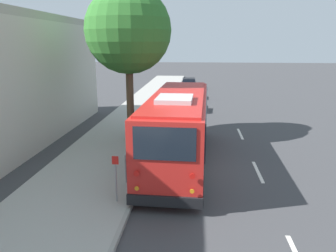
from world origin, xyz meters
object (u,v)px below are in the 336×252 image
Objects in this scene: shuttle_bus at (178,124)px; parked_sedan_blue at (186,92)px; sign_post_far at (126,169)px; parked_sedan_gray at (185,104)px; sign_post_near at (116,178)px; parked_sedan_black at (189,84)px; street_tree at (128,24)px.

shuttle_bus is 17.70m from parked_sedan_blue.
parked_sedan_blue is at bearing -4.32° from sign_post_far.
parked_sedan_gray reaches higher than parked_sedan_blue.
sign_post_near is (-15.85, 1.70, 0.36)m from parked_sedan_gray.
sign_post_near reaches higher than parked_sedan_gray.
shuttle_bus is 11.53m from parked_sedan_gray.
parked_sedan_black is at bearing -3.48° from sign_post_far.
sign_post_far is at bearing 0.00° from sign_post_near.
street_tree is 8.55m from sign_post_far.
street_tree is 7.76× the size of sign_post_far.
street_tree is at bearing 171.38° from parked_sedan_blue.
sign_post_far is at bearing -170.63° from street_tree.
street_tree is (-14.13, 2.61, 5.68)m from parked_sedan_blue.
shuttle_bus is 1.14× the size of street_tree.
parked_sedan_black is (24.40, 0.16, -1.18)m from shuttle_bus.
sign_post_near reaches higher than parked_sedan_blue.
parked_sedan_black is at bearing 0.94° from parked_sedan_blue.
street_tree reaches higher than sign_post_near.
parked_sedan_gray is at bearing -19.15° from street_tree.
parked_sedan_gray is at bearing 178.00° from parked_sedan_black.
parked_sedan_gray is at bearing -6.75° from sign_post_far.
parked_sedan_blue is at bearing -10.47° from street_tree.
parked_sedan_blue reaches higher than parked_sedan_black.
parked_sedan_blue is at bearing -4.03° from sign_post_near.
parked_sedan_gray is 15.95m from sign_post_near.
parked_sedan_gray is at bearing -176.78° from parked_sedan_blue.
parked_sedan_black is at bearing -3.30° from sign_post_near.
sign_post_far is at bearing 174.34° from parked_sedan_black.
parked_sedan_gray is 12.93m from parked_sedan_black.
parked_sedan_gray is 1.08× the size of parked_sedan_blue.
street_tree is 5.52× the size of sign_post_near.
shuttle_bus is 6.40m from street_tree.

